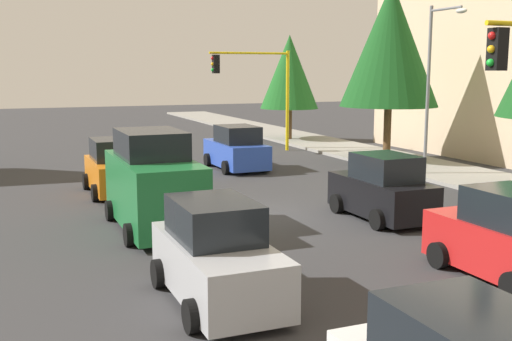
{
  "coord_description": "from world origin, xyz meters",
  "views": [
    {
      "loc": [
        17.23,
        -7.17,
        4.45
      ],
      "look_at": [
        -1.28,
        0.41,
        1.2
      ],
      "focal_mm": 43.67,
      "sensor_mm": 36.0,
      "label": 1
    }
  ],
  "objects_px": {
    "car_silver": "(217,256)",
    "car_orange": "(115,169)",
    "traffic_signal_far_left": "(257,80)",
    "car_black": "(382,190)",
    "tree_roadside_far": "(289,72)",
    "car_blue": "(236,149)",
    "delivery_van_green": "(153,184)",
    "tree_roadside_mid": "(390,45)",
    "car_red": "(509,239)",
    "street_lamp_curbside": "(435,72)"
  },
  "relations": [
    {
      "from": "traffic_signal_far_left",
      "to": "delivery_van_green",
      "type": "xyz_separation_m",
      "value": [
        14.29,
        -9.01,
        -2.6
      ]
    },
    {
      "from": "tree_roadside_mid",
      "to": "delivery_van_green",
      "type": "bearing_deg",
      "value": -58.14
    },
    {
      "from": "traffic_signal_far_left",
      "to": "car_silver",
      "type": "distance_m",
      "value": 22.43
    },
    {
      "from": "car_orange",
      "to": "delivery_van_green",
      "type": "bearing_deg",
      "value": 1.14
    },
    {
      "from": "car_red",
      "to": "car_black",
      "type": "bearing_deg",
      "value": 173.93
    },
    {
      "from": "traffic_signal_far_left",
      "to": "tree_roadside_mid",
      "type": "bearing_deg",
      "value": 35.86
    },
    {
      "from": "tree_roadside_mid",
      "to": "car_silver",
      "type": "distance_m",
      "value": 20.18
    },
    {
      "from": "delivery_van_green",
      "to": "car_blue",
      "type": "distance_m",
      "value": 10.87
    },
    {
      "from": "tree_roadside_mid",
      "to": "delivery_van_green",
      "type": "relative_size",
      "value": 1.78
    },
    {
      "from": "traffic_signal_far_left",
      "to": "delivery_van_green",
      "type": "bearing_deg",
      "value": -32.22
    },
    {
      "from": "car_orange",
      "to": "car_silver",
      "type": "bearing_deg",
      "value": -0.2
    },
    {
      "from": "car_red",
      "to": "delivery_van_green",
      "type": "bearing_deg",
      "value": -139.75
    },
    {
      "from": "street_lamp_curbside",
      "to": "tree_roadside_far",
      "type": "bearing_deg",
      "value": 178.81
    },
    {
      "from": "traffic_signal_far_left",
      "to": "car_silver",
      "type": "xyz_separation_m",
      "value": [
        20.25,
        -9.16,
        -2.98
      ]
    },
    {
      "from": "street_lamp_curbside",
      "to": "car_blue",
      "type": "height_order",
      "value": "street_lamp_curbside"
    },
    {
      "from": "tree_roadside_far",
      "to": "car_black",
      "type": "xyz_separation_m",
      "value": [
        19.72,
        -6.22,
        -3.4
      ]
    },
    {
      "from": "car_black",
      "to": "car_orange",
      "type": "distance_m",
      "value": 9.73
    },
    {
      "from": "tree_roadside_far",
      "to": "car_orange",
      "type": "bearing_deg",
      "value": -45.57
    },
    {
      "from": "car_black",
      "to": "traffic_signal_far_left",
      "type": "bearing_deg",
      "value": 171.37
    },
    {
      "from": "traffic_signal_far_left",
      "to": "car_black",
      "type": "relative_size",
      "value": 1.48
    },
    {
      "from": "car_silver",
      "to": "car_orange",
      "type": "height_order",
      "value": "same"
    },
    {
      "from": "tree_roadside_far",
      "to": "car_blue",
      "type": "xyz_separation_m",
      "value": [
        9.16,
        -6.95,
        -3.4
      ]
    },
    {
      "from": "tree_roadside_mid",
      "to": "car_black",
      "type": "height_order",
      "value": "tree_roadside_mid"
    },
    {
      "from": "street_lamp_curbside",
      "to": "car_red",
      "type": "distance_m",
      "value": 13.26
    },
    {
      "from": "car_red",
      "to": "car_black",
      "type": "xyz_separation_m",
      "value": [
        -5.68,
        0.6,
        0.0
      ]
    },
    {
      "from": "car_silver",
      "to": "car_orange",
      "type": "xyz_separation_m",
      "value": [
        -11.55,
        0.04,
        0.0
      ]
    },
    {
      "from": "tree_roadside_far",
      "to": "delivery_van_green",
      "type": "relative_size",
      "value": 1.37
    },
    {
      "from": "tree_roadside_mid",
      "to": "car_orange",
      "type": "height_order",
      "value": "tree_roadside_mid"
    },
    {
      "from": "traffic_signal_far_left",
      "to": "car_black",
      "type": "xyz_separation_m",
      "value": [
        15.72,
        -2.39,
        -2.98
      ]
    },
    {
      "from": "tree_roadside_far",
      "to": "delivery_van_green",
      "type": "height_order",
      "value": "tree_roadside_far"
    },
    {
      "from": "traffic_signal_far_left",
      "to": "delivery_van_green",
      "type": "distance_m",
      "value": 17.09
    },
    {
      "from": "car_black",
      "to": "tree_roadside_mid",
      "type": "bearing_deg",
      "value": 145.34
    },
    {
      "from": "tree_roadside_far",
      "to": "delivery_van_green",
      "type": "xyz_separation_m",
      "value": [
        18.29,
        -12.84,
        -3.01
      ]
    },
    {
      "from": "tree_roadside_far",
      "to": "car_orange",
      "type": "distance_m",
      "value": 18.46
    },
    {
      "from": "street_lamp_curbside",
      "to": "car_orange",
      "type": "relative_size",
      "value": 1.83
    },
    {
      "from": "traffic_signal_far_left",
      "to": "car_red",
      "type": "distance_m",
      "value": 21.81
    },
    {
      "from": "traffic_signal_far_left",
      "to": "car_red",
      "type": "height_order",
      "value": "traffic_signal_far_left"
    },
    {
      "from": "delivery_van_green",
      "to": "car_silver",
      "type": "distance_m",
      "value": 5.97
    },
    {
      "from": "car_black",
      "to": "car_orange",
      "type": "xyz_separation_m",
      "value": [
        -7.02,
        -6.73,
        0.0
      ]
    },
    {
      "from": "car_blue",
      "to": "car_orange",
      "type": "height_order",
      "value": "same"
    },
    {
      "from": "tree_roadside_far",
      "to": "tree_roadside_mid",
      "type": "relative_size",
      "value": 0.77
    },
    {
      "from": "car_black",
      "to": "tree_roadside_far",
      "type": "bearing_deg",
      "value": 162.49
    },
    {
      "from": "tree_roadside_mid",
      "to": "delivery_van_green",
      "type": "distance_m",
      "value": 16.29
    },
    {
      "from": "traffic_signal_far_left",
      "to": "delivery_van_green",
      "type": "relative_size",
      "value": 1.14
    },
    {
      "from": "traffic_signal_far_left",
      "to": "car_silver",
      "type": "bearing_deg",
      "value": -24.33
    },
    {
      "from": "street_lamp_curbside",
      "to": "car_orange",
      "type": "xyz_separation_m",
      "value": [
        -1.69,
        -12.65,
        -3.45
      ]
    },
    {
      "from": "street_lamp_curbside",
      "to": "car_black",
      "type": "height_order",
      "value": "street_lamp_curbside"
    },
    {
      "from": "delivery_van_green",
      "to": "tree_roadside_mid",
      "type": "bearing_deg",
      "value": 121.86
    },
    {
      "from": "traffic_signal_far_left",
      "to": "car_black",
      "type": "bearing_deg",
      "value": -8.63
    },
    {
      "from": "car_red",
      "to": "car_black",
      "type": "height_order",
      "value": "same"
    }
  ]
}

